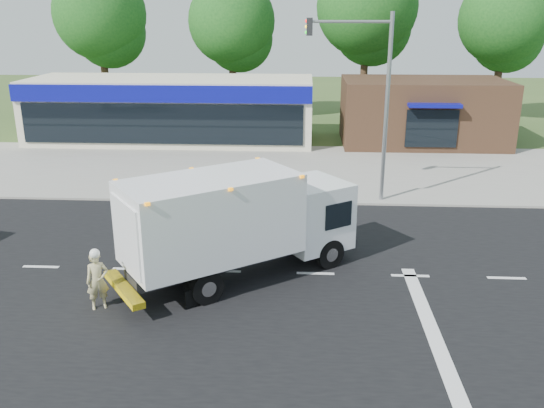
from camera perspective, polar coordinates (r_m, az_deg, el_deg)
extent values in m
plane|color=#385123|center=(18.58, 4.33, -6.92)|extent=(120.00, 120.00, 0.00)
cube|color=black|center=(18.58, 4.33, -6.91)|extent=(60.00, 14.00, 0.02)
cube|color=gray|center=(26.21, 4.06, 0.89)|extent=(60.00, 2.40, 0.12)
cube|color=gray|center=(31.80, 3.95, 3.95)|extent=(60.00, 9.00, 0.02)
cube|color=silver|center=(20.45, -21.92, -5.78)|extent=(1.20, 0.15, 0.01)
cube|color=silver|center=(19.38, -13.81, -6.26)|extent=(1.20, 0.15, 0.01)
cube|color=silver|center=(18.75, -4.94, -6.64)|extent=(1.20, 0.15, 0.01)
cube|color=silver|center=(18.58, 4.33, -6.87)|extent=(1.20, 0.15, 0.01)
cube|color=silver|center=(18.89, 13.53, -6.92)|extent=(1.20, 0.15, 0.01)
cube|color=silver|center=(19.66, 22.22, -6.80)|extent=(1.20, 0.15, 0.01)
cube|color=silver|center=(16.28, 15.33, -11.42)|extent=(0.40, 7.00, 0.01)
cube|color=black|center=(17.71, -5.89, -5.72)|extent=(4.81, 3.86, 0.36)
cube|color=white|center=(19.16, 3.88, -0.92)|extent=(2.98, 3.02, 2.17)
cube|color=black|center=(19.66, 6.21, 0.16)|extent=(1.27, 1.69, 0.93)
cube|color=white|center=(17.17, -6.05, -1.30)|extent=(5.66, 5.04, 2.43)
cube|color=silver|center=(16.28, -14.28, -3.10)|extent=(1.26, 1.72, 1.97)
cube|color=yellow|center=(16.85, -14.47, -8.14)|extent=(1.74, 2.23, 0.19)
cube|color=orange|center=(16.80, -6.18, 2.53)|extent=(5.51, 4.95, 0.08)
cylinder|color=black|center=(20.32, 2.30, -3.07)|extent=(0.99, 0.83, 0.99)
cylinder|color=black|center=(18.87, 5.70, -4.90)|extent=(0.99, 0.83, 0.99)
cylinder|color=black|center=(18.39, -9.35, -5.70)|extent=(0.99, 0.83, 0.99)
cylinder|color=black|center=(16.68, -6.49, -8.21)|extent=(0.99, 0.83, 0.99)
imported|color=tan|center=(16.87, -16.91, -7.29)|extent=(0.74, 0.64, 1.70)
sphere|color=white|center=(16.54, -17.17, -4.72)|extent=(0.28, 0.28, 0.28)
cube|color=beige|center=(38.24, -9.86, 9.23)|extent=(18.00, 6.00, 4.00)
cube|color=#090C80|center=(35.11, -11.09, 10.66)|extent=(18.00, 0.30, 1.00)
cube|color=black|center=(35.39, -10.91, 7.78)|extent=(17.00, 0.12, 2.40)
cube|color=#382316|center=(38.01, 14.67, 8.85)|extent=(10.00, 6.00, 4.00)
cube|color=#090C80|center=(34.87, 15.75, 9.44)|extent=(3.00, 1.20, 0.20)
cube|color=black|center=(35.15, 15.53, 7.21)|extent=(3.00, 0.12, 2.20)
cylinder|color=gray|center=(24.95, 11.27, 9.00)|extent=(0.18, 0.18, 8.00)
cylinder|color=gray|center=(24.46, 7.68, 17.48)|extent=(3.40, 0.12, 0.12)
cube|color=black|center=(24.40, 3.74, 17.13)|extent=(0.25, 0.25, 0.70)
cylinder|color=#332114|center=(47.61, -16.24, 12.58)|extent=(0.56, 0.56, 7.35)
sphere|color=#154A17|center=(47.42, -16.72, 17.62)|extent=(6.93, 6.93, 6.93)
sphere|color=#154A17|center=(47.75, -15.77, 16.06)|extent=(5.46, 5.46, 5.46)
cylinder|color=#332114|center=(45.36, -3.91, 12.68)|extent=(0.56, 0.56, 6.86)
sphere|color=#154A17|center=(45.14, -4.02, 17.64)|extent=(6.47, 6.47, 6.47)
sphere|color=#154A17|center=(45.62, -3.25, 16.06)|extent=(5.10, 5.10, 5.10)
cylinder|color=#332114|center=(45.19, 9.11, 13.10)|extent=(0.56, 0.56, 7.84)
sphere|color=#154A17|center=(45.02, 9.41, 18.78)|extent=(7.39, 7.39, 7.39)
sphere|color=#154A17|center=(45.58, 9.90, 16.92)|extent=(5.82, 5.82, 5.82)
cylinder|color=#332114|center=(47.28, 21.49, 11.80)|extent=(0.56, 0.56, 7.00)
sphere|color=#154A17|center=(47.07, 22.08, 16.62)|extent=(6.60, 6.60, 6.60)
sphere|color=#154A17|center=(47.73, 22.29, 15.03)|extent=(5.20, 5.20, 5.20)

